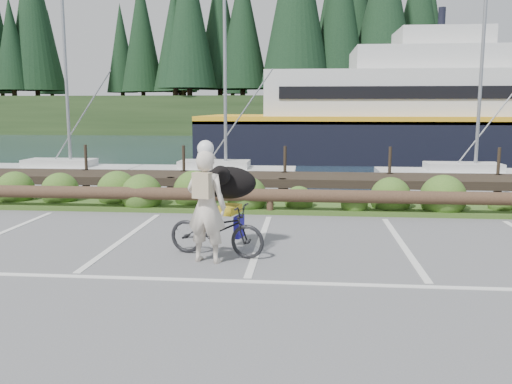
% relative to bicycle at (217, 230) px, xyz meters
% --- Properties ---
extents(ground, '(72.00, 72.00, 0.00)m').
position_rel_bicycle_xyz_m(ground, '(0.65, -0.95, -0.44)').
color(ground, '#59595B').
extents(harbor_backdrop, '(170.00, 160.00, 30.00)m').
position_rel_bicycle_xyz_m(harbor_backdrop, '(1.06, 77.47, -0.44)').
color(harbor_backdrop, '#162636').
rests_on(harbor_backdrop, ground).
extents(vegetation_strip, '(34.00, 1.60, 0.10)m').
position_rel_bicycle_xyz_m(vegetation_strip, '(0.65, 4.35, -0.39)').
color(vegetation_strip, '#3D5B21').
rests_on(vegetation_strip, ground).
extents(log_rail, '(32.00, 0.30, 0.60)m').
position_rel_bicycle_xyz_m(log_rail, '(0.65, 3.65, -0.44)').
color(log_rail, '#443021').
rests_on(log_rail, ground).
extents(bicycle, '(1.78, 0.98, 0.89)m').
position_rel_bicycle_xyz_m(bicycle, '(0.00, 0.00, 0.00)').
color(bicycle, black).
rests_on(bicycle, ground).
extents(cyclist, '(0.75, 0.58, 1.82)m').
position_rel_bicycle_xyz_m(cyclist, '(-0.09, -0.38, 0.47)').
color(cyclist, beige).
rests_on(cyclist, ground).
extents(dog, '(0.70, 1.07, 0.57)m').
position_rel_bicycle_xyz_m(dog, '(0.13, 0.53, 0.73)').
color(dog, black).
rests_on(dog, bicycle).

